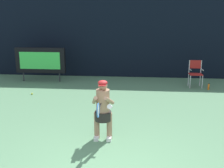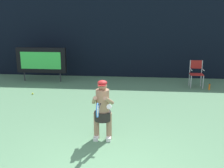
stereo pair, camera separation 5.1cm
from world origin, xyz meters
name	(u,v)px [view 2 (the right image)]	position (x,y,z in m)	size (l,w,h in m)	color
backdrop_screen	(127,39)	(0.00, 8.50, 1.81)	(18.00, 0.12, 3.66)	black
scoreboard	(41,60)	(-3.71, 7.20, 0.95)	(2.20, 0.21, 1.50)	black
umpire_chair	(196,72)	(2.92, 6.86, 0.62)	(0.52, 0.44, 1.08)	#B7B7BC
water_bottle	(209,87)	(3.37, 6.40, 0.12)	(0.07, 0.07, 0.27)	orange
tennis_player	(103,108)	(-0.26, 1.64, 0.78)	(0.53, 0.61, 1.44)	white
tennis_racket	(98,110)	(-0.28, 1.03, 0.95)	(0.03, 0.60, 0.31)	black
tennis_ball_loose	(33,94)	(-3.35, 5.09, 0.03)	(0.07, 0.07, 0.07)	#CCDB3D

